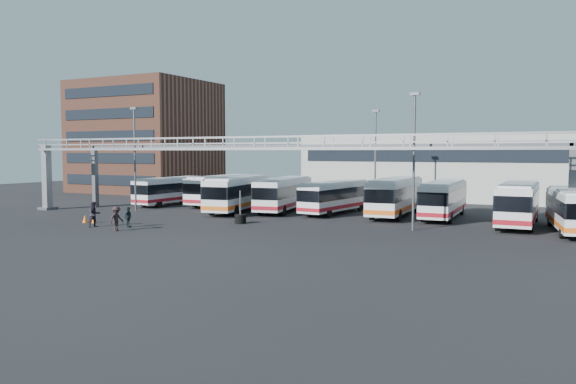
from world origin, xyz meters
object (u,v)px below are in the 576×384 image
at_px(bus_5, 336,196).
at_px(pedestrian_d, 128,217).
at_px(bus_6, 395,195).
at_px(cone_right, 85,219).
at_px(light_pole_mid, 414,154).
at_px(pedestrian_c, 116,219).
at_px(cone_left, 94,219).
at_px(tire_stack, 240,218).
at_px(bus_8, 518,202).
at_px(light_pole_left, 135,153).
at_px(bus_2, 221,189).
at_px(bus_3, 238,192).
at_px(bus_9, 572,209).
at_px(bus_7, 444,198).
at_px(light_pole_back, 375,153).
at_px(bus_1, 170,190).
at_px(bus_4, 284,193).
at_px(pedestrian_b, 94,214).

relative_size(bus_5, pedestrian_d, 6.46).
height_order(bus_6, cone_right, bus_6).
distance_m(light_pole_mid, bus_6, 10.11).
xyz_separation_m(pedestrian_c, cone_left, (-5.14, 2.70, -0.60)).
height_order(cone_right, tire_stack, tire_stack).
bearing_deg(cone_right, bus_8, 24.15).
bearing_deg(light_pole_left, bus_5, 20.58).
bearing_deg(cone_right, bus_2, 85.72).
height_order(bus_3, bus_9, bus_3).
relative_size(cone_left, tire_stack, 0.24).
height_order(bus_3, bus_7, bus_3).
distance_m(light_pole_back, bus_9, 21.82).
distance_m(bus_6, bus_9, 15.05).
bearing_deg(pedestrian_d, bus_2, -1.27).
bearing_deg(bus_1, light_pole_mid, -14.91).
distance_m(bus_2, bus_3, 7.35).
bearing_deg(light_pole_left, bus_3, 23.26).
height_order(bus_4, bus_9, bus_4).
bearing_deg(bus_4, cone_right, -133.99).
relative_size(pedestrian_c, tire_stack, 0.68).
relative_size(bus_2, pedestrian_b, 5.44).
relative_size(bus_3, tire_stack, 4.30).
distance_m(bus_4, pedestrian_d, 16.66).
bearing_deg(pedestrian_d, bus_3, -19.60).
bearing_deg(light_pole_left, bus_9, 4.73).
bearing_deg(bus_1, pedestrian_c, -61.74).
xyz_separation_m(pedestrian_d, tire_stack, (6.52, 5.95, -0.35)).
xyz_separation_m(light_pole_left, bus_6, (24.12, 7.52, -3.81)).
height_order(light_pole_mid, pedestrian_c, light_pole_mid).
bearing_deg(bus_1, cone_right, -76.26).
height_order(bus_1, pedestrian_b, bus_1).
bearing_deg(pedestrian_b, light_pole_back, -10.16).
height_order(bus_1, bus_8, bus_8).
bearing_deg(pedestrian_d, tire_stack, -60.79).
bearing_deg(pedestrian_c, bus_1, 31.89).
bearing_deg(bus_3, tire_stack, -66.88).
height_order(light_pole_back, bus_1, light_pole_back).
relative_size(bus_7, pedestrian_c, 5.92).
relative_size(light_pole_left, bus_1, 1.02).
distance_m(bus_1, bus_4, 14.48).
bearing_deg(bus_7, pedestrian_b, -143.90).
distance_m(bus_4, pedestrian_b, 18.59).
bearing_deg(bus_5, cone_left, -127.69).
bearing_deg(pedestrian_b, bus_4, -4.48).
height_order(bus_3, bus_8, bus_3).
height_order(pedestrian_c, cone_left, pedestrian_c).
distance_m(bus_3, pedestrian_d, 13.62).
distance_m(bus_2, pedestrian_b, 19.65).
relative_size(bus_9, tire_stack, 3.95).
xyz_separation_m(bus_2, pedestrian_d, (3.89, -18.47, -1.00)).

